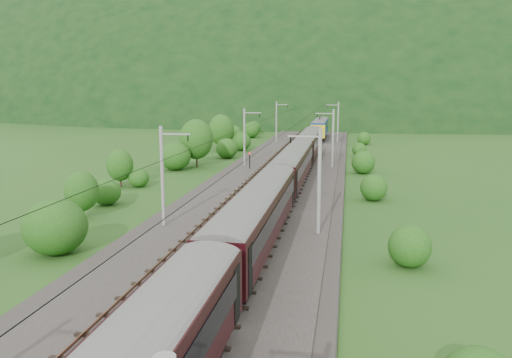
# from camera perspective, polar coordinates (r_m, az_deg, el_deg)

# --- Properties ---
(ground) EXTENTS (600.00, 600.00, 0.00)m
(ground) POSITION_cam_1_polar(r_m,az_deg,el_deg) (39.53, -1.97, -6.15)
(ground) COLOR #235019
(ground) RESTS_ON ground
(railbed) EXTENTS (14.00, 220.00, 0.30)m
(railbed) POSITION_cam_1_polar(r_m,az_deg,el_deg) (48.98, 0.54, -2.67)
(railbed) COLOR #38332D
(railbed) RESTS_ON ground
(track_left) EXTENTS (2.40, 220.00, 0.27)m
(track_left) POSITION_cam_1_polar(r_m,az_deg,el_deg) (49.38, -2.21, -2.31)
(track_left) COLOR brown
(track_left) RESTS_ON railbed
(track_right) EXTENTS (2.40, 220.00, 0.27)m
(track_right) POSITION_cam_1_polar(r_m,az_deg,el_deg) (48.58, 3.33, -2.53)
(track_right) COLOR brown
(track_right) RESTS_ON railbed
(catenary_left) EXTENTS (2.54, 192.28, 8.00)m
(catenary_left) POSITION_cam_1_polar(r_m,az_deg,el_deg) (70.77, -1.28, 4.99)
(catenary_left) COLOR gray
(catenary_left) RESTS_ON railbed
(catenary_right) EXTENTS (2.54, 192.28, 8.00)m
(catenary_right) POSITION_cam_1_polar(r_m,az_deg,el_deg) (69.34, 8.71, 4.76)
(catenary_right) COLOR gray
(catenary_right) RESTS_ON railbed
(overhead_wires) EXTENTS (4.83, 198.00, 0.03)m
(overhead_wires) POSITION_cam_1_polar(r_m,az_deg,el_deg) (47.87, 0.55, 5.45)
(overhead_wires) COLOR black
(overhead_wires) RESTS_ON ground
(mountain_main) EXTENTS (504.00, 360.00, 244.00)m
(mountain_main) POSITION_cam_1_polar(r_m,az_deg,el_deg) (297.30, 8.95, 8.24)
(mountain_main) COLOR black
(mountain_main) RESTS_ON ground
(mountain_ridge) EXTENTS (336.00, 280.00, 132.00)m
(mountain_ridge) POSITION_cam_1_polar(r_m,az_deg,el_deg) (360.71, -10.50, 8.58)
(mountain_ridge) COLOR black
(mountain_ridge) RESTS_ON ground
(train) EXTENTS (2.87, 137.56, 4.98)m
(train) POSITION_cam_1_polar(r_m,az_deg,el_deg) (43.74, 2.66, 0.09)
(train) COLOR black
(train) RESTS_ON ground
(hazard_post_near) EXTENTS (0.17, 0.17, 1.56)m
(hazard_post_near) POSITION_cam_1_polar(r_m,az_deg,el_deg) (80.16, 4.52, 3.16)
(hazard_post_near) COLOR red
(hazard_post_near) RESTS_ON railbed
(hazard_post_far) EXTENTS (0.16, 0.16, 1.54)m
(hazard_post_far) POSITION_cam_1_polar(r_m,az_deg,el_deg) (72.58, 4.27, 2.38)
(hazard_post_far) COLOR red
(hazard_post_far) RESTS_ON railbed
(signal) EXTENTS (0.24, 0.24, 2.18)m
(signal) POSITION_cam_1_polar(r_m,az_deg,el_deg) (67.90, -0.73, 2.28)
(signal) COLOR black
(signal) RESTS_ON railbed
(vegetation_left) EXTENTS (11.05, 145.92, 6.81)m
(vegetation_left) POSITION_cam_1_polar(r_m,az_deg,el_deg) (65.77, -9.53, 2.73)
(vegetation_left) COLOR #225215
(vegetation_left) RESTS_ON ground
(vegetation_right) EXTENTS (5.40, 105.55, 2.73)m
(vegetation_right) POSITION_cam_1_polar(r_m,az_deg,el_deg) (46.29, 13.95, -2.37)
(vegetation_right) COLOR #225215
(vegetation_right) RESTS_ON ground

